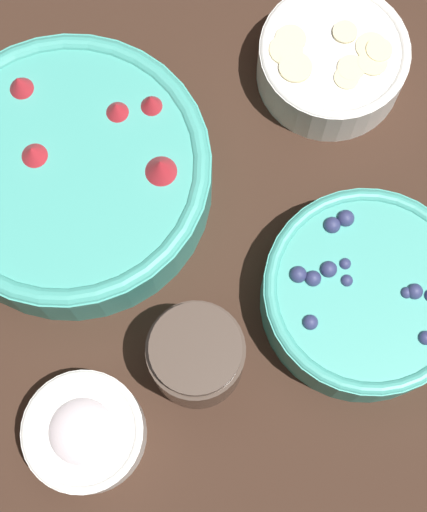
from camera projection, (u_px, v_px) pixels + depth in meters
ground_plane at (145, 213)px, 0.83m from camera, size 4.00×4.00×0.00m
bowl_strawberries at (72, 172)px, 0.80m from camera, size 0.27×0.27×0.08m
bowl_blueberries at (367, 294)px, 0.78m from camera, size 0.19×0.19×0.07m
bowl_bananas at (334, 59)px, 0.84m from camera, size 0.15×0.15×0.06m
bowl_cream at (86, 432)px, 0.75m from camera, size 0.11×0.11×0.05m
jar_chocolate at (198, 356)px, 0.76m from camera, size 0.09×0.09×0.09m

